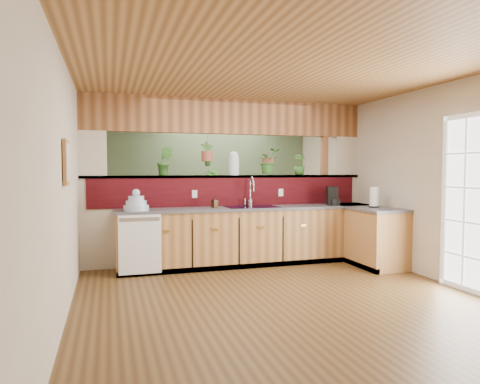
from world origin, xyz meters
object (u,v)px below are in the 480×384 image
object	(u,v)px
dish_stack	(136,204)
coffee_maker	(332,197)
faucet	(251,190)
paper_towel	(374,198)
shelving_console	(196,218)
glass_jar	(234,163)
soap_dispenser	(215,202)

from	to	relation	value
dish_stack	coffee_maker	world-z (taller)	dish_stack
faucet	coffee_maker	xyz separation A→B (m)	(1.33, -0.22, -0.11)
paper_towel	shelving_console	distance (m)	3.70
dish_stack	glass_jar	bearing A→B (deg)	17.00
glass_jar	faucet	bearing A→B (deg)	-45.13
glass_jar	coffee_maker	bearing A→B (deg)	-15.94
paper_towel	glass_jar	size ratio (longest dim) A/B	0.88
faucet	paper_towel	distance (m)	1.90
dish_stack	coffee_maker	bearing A→B (deg)	0.74
shelving_console	dish_stack	bearing A→B (deg)	-137.23
soap_dispenser	shelving_console	size ratio (longest dim) A/B	0.13
coffee_maker	shelving_console	xyz separation A→B (m)	(-1.80, 2.34, -0.54)
soap_dispenser	paper_towel	distance (m)	2.45
coffee_maker	faucet	bearing A→B (deg)	-168.88
soap_dispenser	paper_towel	size ratio (longest dim) A/B	0.53
faucet	soap_dispenser	world-z (taller)	faucet
soap_dispenser	faucet	bearing A→B (deg)	11.18
faucet	glass_jar	xyz separation A→B (m)	(-0.22, 0.22, 0.43)
faucet	shelving_console	size ratio (longest dim) A/B	0.34
soap_dispenser	coffee_maker	xyz separation A→B (m)	(1.95, -0.10, 0.05)
soap_dispenser	paper_towel	xyz separation A→B (m)	(2.35, -0.68, 0.06)
dish_stack	shelving_console	xyz separation A→B (m)	(1.33, 2.38, -0.50)
coffee_maker	glass_jar	bearing A→B (deg)	-175.31
coffee_maker	soap_dispenser	bearing A→B (deg)	-162.29
faucet	dish_stack	size ratio (longest dim) A/B	1.33
dish_stack	soap_dispenser	distance (m)	1.18
coffee_maker	paper_towel	world-z (taller)	paper_towel
faucet	coffee_maker	bearing A→B (deg)	-9.51
dish_stack	soap_dispenser	world-z (taller)	dish_stack
soap_dispenser	paper_towel	world-z (taller)	paper_towel
faucet	glass_jar	distance (m)	0.53
paper_towel	shelving_console	world-z (taller)	paper_towel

